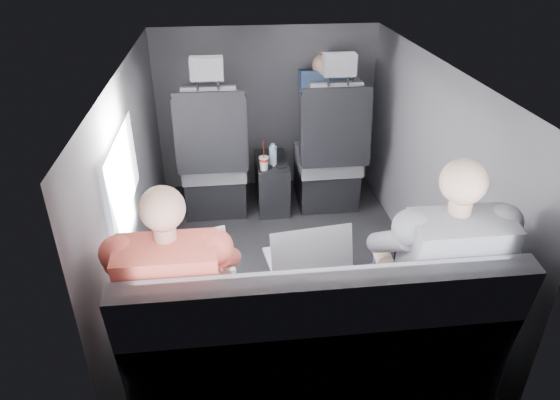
{
  "coord_description": "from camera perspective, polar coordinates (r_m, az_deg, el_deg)",
  "views": [
    {
      "loc": [
        -0.34,
        -2.69,
        2.02
      ],
      "look_at": [
        -0.04,
        -0.05,
        0.56
      ],
      "focal_mm": 32.0,
      "sensor_mm": 36.0,
      "label": 1
    }
  ],
  "objects": [
    {
      "name": "floor",
      "position": [
        3.38,
        0.6,
        -7.83
      ],
      "size": [
        2.6,
        2.6,
        0.0
      ],
      "primitive_type": "plane",
      "color": "black",
      "rests_on": "ground"
    },
    {
      "name": "panel_left",
      "position": [
        3.06,
        -16.33,
        1.51
      ],
      "size": [
        0.02,
        2.6,
        1.35
      ],
      "primitive_type": "cube",
      "color": "#56565B",
      "rests_on": "floor"
    },
    {
      "name": "front_seat_right",
      "position": [
        3.96,
        5.61,
        4.6
      ],
      "size": [
        0.52,
        0.58,
        1.26
      ],
      "color": "black",
      "rests_on": "floor"
    },
    {
      "name": "laptop_silver",
      "position": [
        2.39,
        3.24,
        -6.6
      ],
      "size": [
        0.41,
        0.38,
        0.27
      ],
      "color": "#B8B8BD",
      "rests_on": "rear_bench"
    },
    {
      "name": "ceiling",
      "position": [
        2.79,
        0.74,
        14.98
      ],
      "size": [
        2.6,
        2.6,
        0.0
      ],
      "primitive_type": "plane",
      "rotation": [
        3.14,
        0.0,
        0.0
      ],
      "color": "#B2B2AD",
      "rests_on": "panel_back"
    },
    {
      "name": "water_bottle",
      "position": [
        3.82,
        -0.83,
        5.12
      ],
      "size": [
        0.06,
        0.06,
        0.18
      ],
      "color": "#AFD4ED",
      "rests_on": "center_console"
    },
    {
      "name": "panel_front",
      "position": [
        4.22,
        -1.57,
        10.29
      ],
      "size": [
        1.8,
        0.02,
        1.35
      ],
      "primitive_type": "cube",
      "color": "#56565B",
      "rests_on": "floor"
    },
    {
      "name": "side_window",
      "position": [
        2.69,
        -17.43,
        2.87
      ],
      "size": [
        0.02,
        0.75,
        0.42
      ],
      "primitive_type": "cube",
      "color": "white",
      "rests_on": "panel_left"
    },
    {
      "name": "soda_cup",
      "position": [
        3.76,
        -1.86,
        4.29
      ],
      "size": [
        0.08,
        0.08,
        0.23
      ],
      "color": "white",
      "rests_on": "center_console"
    },
    {
      "name": "panel_back",
      "position": [
        1.96,
        5.54,
        -14.57
      ],
      "size": [
        1.8,
        0.02,
        1.35
      ],
      "primitive_type": "cube",
      "color": "#56565B",
      "rests_on": "floor"
    },
    {
      "name": "center_console",
      "position": [
        4.02,
        -0.93,
        1.96
      ],
      "size": [
        0.24,
        0.48,
        0.41
      ],
      "color": "black",
      "rests_on": "floor"
    },
    {
      "name": "rear_bench",
      "position": [
        2.39,
        3.93,
        -17.07
      ],
      "size": [
        1.6,
        0.57,
        0.92
      ],
      "color": "#59595E",
      "rests_on": "floor"
    },
    {
      "name": "seatbelt",
      "position": [
        3.66,
        6.45,
        9.22
      ],
      "size": [
        0.35,
        0.11,
        0.59
      ],
      "primitive_type": "cube",
      "rotation": [
        -0.14,
        0.49,
        0.0
      ],
      "color": "black",
      "rests_on": "front_seat_right"
    },
    {
      "name": "front_seat_left",
      "position": [
        3.88,
        -7.54,
        3.96
      ],
      "size": [
        0.52,
        0.58,
        1.26
      ],
      "color": "black",
      "rests_on": "floor"
    },
    {
      "name": "laptop_white",
      "position": [
        2.38,
        -10.19,
        -7.09
      ],
      "size": [
        0.42,
        0.42,
        0.27
      ],
      "color": "white",
      "rests_on": "passenger_rear_left"
    },
    {
      "name": "passenger_rear_right",
      "position": [
        2.38,
        17.12,
        -8.09
      ],
      "size": [
        0.52,
        0.64,
        1.25
      ],
      "color": "navy",
      "rests_on": "rear_bench"
    },
    {
      "name": "laptop_black",
      "position": [
        2.52,
        15.74,
        -5.88
      ],
      "size": [
        0.36,
        0.36,
        0.23
      ],
      "color": "black",
      "rests_on": "passenger_rear_right"
    },
    {
      "name": "passenger_rear_left",
      "position": [
        2.23,
        -11.63,
        -10.7
      ],
      "size": [
        0.49,
        0.61,
        1.2
      ],
      "color": "#333439",
      "rests_on": "rear_bench"
    },
    {
      "name": "passenger_front_right",
      "position": [
        4.07,
        4.89,
        10.5
      ],
      "size": [
        0.38,
        0.38,
        0.74
      ],
      "color": "navy",
      "rests_on": "front_seat_right"
    },
    {
      "name": "panel_right",
      "position": [
        3.25,
        16.62,
        3.17
      ],
      "size": [
        0.02,
        2.6,
        1.35
      ],
      "primitive_type": "cube",
      "color": "#56565B",
      "rests_on": "floor"
    }
  ]
}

